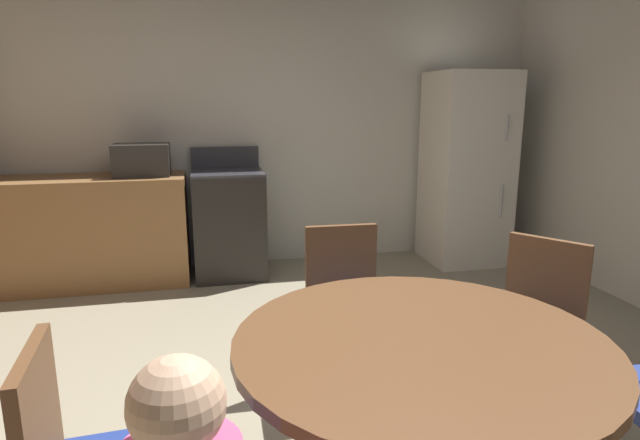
{
  "coord_description": "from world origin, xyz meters",
  "views": [
    {
      "loc": [
        -0.39,
        -2.01,
        1.51
      ],
      "look_at": [
        0.28,
        0.99,
        0.81
      ],
      "focal_mm": 29.71,
      "sensor_mm": 36.0,
      "label": 1
    }
  ],
  "objects_px": {
    "chair_northeast": "(534,319)",
    "chair_north": "(346,299)",
    "microwave": "(142,160)",
    "dining_table": "(419,382)",
    "refrigerator": "(466,169)",
    "oven_range": "(229,222)"
  },
  "relations": [
    {
      "from": "chair_northeast",
      "to": "chair_north",
      "type": "bearing_deg",
      "value": -63.34
    },
    {
      "from": "chair_north",
      "to": "chair_northeast",
      "type": "distance_m",
      "value": 0.91
    },
    {
      "from": "microwave",
      "to": "dining_table",
      "type": "distance_m",
      "value": 3.31
    },
    {
      "from": "refrigerator",
      "to": "chair_north",
      "type": "bearing_deg",
      "value": -130.37
    },
    {
      "from": "microwave",
      "to": "chair_northeast",
      "type": "bearing_deg",
      "value": -51.56
    },
    {
      "from": "oven_range",
      "to": "chair_northeast",
      "type": "bearing_deg",
      "value": -62.58
    },
    {
      "from": "dining_table",
      "to": "chair_northeast",
      "type": "xyz_separation_m",
      "value": [
        0.83,
        0.58,
        -0.1
      ]
    },
    {
      "from": "oven_range",
      "to": "refrigerator",
      "type": "bearing_deg",
      "value": -1.4
    },
    {
      "from": "oven_range",
      "to": "chair_north",
      "type": "relative_size",
      "value": 1.26
    },
    {
      "from": "chair_northeast",
      "to": "dining_table",
      "type": "bearing_deg",
      "value": -0.0
    },
    {
      "from": "microwave",
      "to": "refrigerator",
      "type": "bearing_deg",
      "value": -1.0
    },
    {
      "from": "oven_range",
      "to": "refrigerator",
      "type": "distance_m",
      "value": 2.24
    },
    {
      "from": "oven_range",
      "to": "dining_table",
      "type": "xyz_separation_m",
      "value": [
        0.46,
        -3.08,
        0.14
      ]
    },
    {
      "from": "microwave",
      "to": "chair_north",
      "type": "height_order",
      "value": "microwave"
    },
    {
      "from": "chair_north",
      "to": "chair_northeast",
      "type": "relative_size",
      "value": 1.0
    },
    {
      "from": "oven_range",
      "to": "chair_north",
      "type": "distance_m",
      "value": 2.12
    },
    {
      "from": "dining_table",
      "to": "chair_north",
      "type": "height_order",
      "value": "chair_north"
    },
    {
      "from": "refrigerator",
      "to": "chair_north",
      "type": "relative_size",
      "value": 2.02
    },
    {
      "from": "refrigerator",
      "to": "chair_northeast",
      "type": "bearing_deg",
      "value": -110.3
    },
    {
      "from": "chair_north",
      "to": "chair_northeast",
      "type": "xyz_separation_m",
      "value": [
        0.8,
        -0.43,
        0.0
      ]
    },
    {
      "from": "dining_table",
      "to": "chair_north",
      "type": "distance_m",
      "value": 1.02
    },
    {
      "from": "oven_range",
      "to": "microwave",
      "type": "xyz_separation_m",
      "value": [
        -0.68,
        -0.0,
        0.56
      ]
    }
  ]
}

